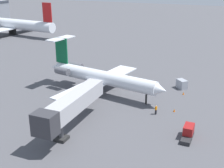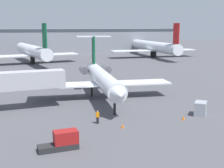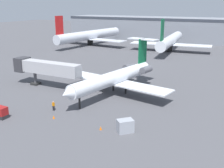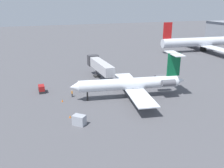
{
  "view_description": "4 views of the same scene",
  "coord_description": "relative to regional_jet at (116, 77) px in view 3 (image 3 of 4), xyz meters",
  "views": [
    {
      "loc": [
        -49.65,
        -24.33,
        23.06
      ],
      "look_at": [
        -0.25,
        -3.04,
        3.23
      ],
      "focal_mm": 47.96,
      "sensor_mm": 36.0,
      "label": 1
    },
    {
      "loc": [
        -14.95,
        -47.83,
        12.11
      ],
      "look_at": [
        2.45,
        -3.19,
        3.07
      ],
      "focal_mm": 48.71,
      "sensor_mm": 36.0,
      "label": 2
    },
    {
      "loc": [
        26.45,
        -46.87,
        17.85
      ],
      "look_at": [
        2.53,
        -1.84,
        2.76
      ],
      "focal_mm": 43.7,
      "sensor_mm": 36.0,
      "label": 3
    },
    {
      "loc": [
        51.73,
        -22.96,
        21.64
      ],
      "look_at": [
        1.17,
        -4.06,
        3.61
      ],
      "focal_mm": 39.42,
      "sensor_mm": 36.0,
      "label": 4
    }
  ],
  "objects": [
    {
      "name": "regional_jet",
      "position": [
        0.0,
        0.0,
        0.0
      ],
      "size": [
        24.35,
        27.78,
        10.32
      ],
      "color": "silver",
      "rests_on": "ground_plane"
    },
    {
      "name": "traffic_cone_mid",
      "position": [
        -3.04,
        -16.19,
        -3.26
      ],
      "size": [
        0.36,
        0.36,
        0.55
      ],
      "color": "orange",
      "rests_on": "ground_plane"
    },
    {
      "name": "ground_plane",
      "position": [
        -2.1,
        -0.78,
        -3.59
      ],
      "size": [
        400.0,
        400.0,
        0.1
      ],
      "primitive_type": "cube",
      "color": "#4C4C51"
    },
    {
      "name": "parked_airliner_west_end",
      "position": [
        -41.47,
        55.25,
        0.76
      ],
      "size": [
        35.43,
        41.87,
        13.4
      ],
      "color": "silver",
      "rests_on": "ground_plane"
    },
    {
      "name": "parked_airliner_west_mid",
      "position": [
        -5.03,
        55.2,
        0.63
      ],
      "size": [
        30.99,
        36.52,
        13.14
      ],
      "color": "silver",
      "rests_on": "ground_plane"
    },
    {
      "name": "ground_crew_marshaller",
      "position": [
        -5.31,
        -13.43,
        -2.68
      ],
      "size": [
        0.44,
        0.32,
        1.69
      ],
      "color": "black",
      "rests_on": "ground_plane"
    },
    {
      "name": "traffic_cone_near",
      "position": [
        5.72,
        -16.15,
        -3.26
      ],
      "size": [
        0.36,
        0.36,
        0.55
      ],
      "color": "orange",
      "rests_on": "ground_plane"
    },
    {
      "name": "terminal_building",
      "position": [
        -2.1,
        89.26,
        2.08
      ],
      "size": [
        134.46,
        19.6,
        11.2
      ],
      "color": "gray",
      "rests_on": "ground_plane"
    },
    {
      "name": "jet_bridge",
      "position": [
        -16.69,
        -2.94,
        0.76
      ],
      "size": [
        16.79,
        3.21,
        5.97
      ],
      "color": "#ADADB2",
      "rests_on": "ground_plane"
    },
    {
      "name": "cargo_container_uld",
      "position": [
        9.21,
        -15.1,
        -2.59
      ],
      "size": [
        2.67,
        2.7,
        1.9
      ],
      "color": "#999EA8",
      "rests_on": "ground_plane"
    }
  ]
}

